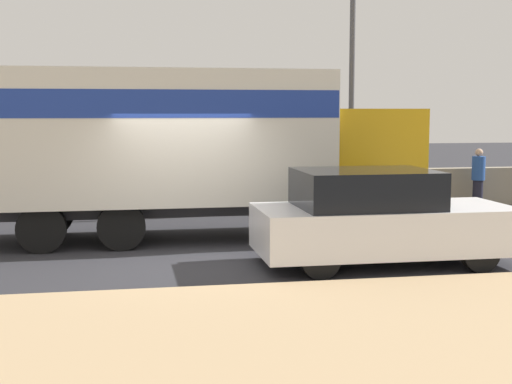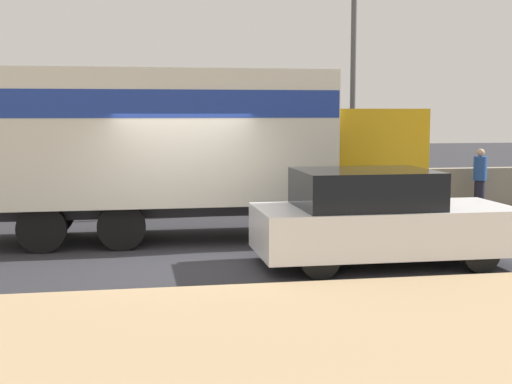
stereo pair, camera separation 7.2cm
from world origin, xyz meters
name	(u,v)px [view 2 (the right image)]	position (x,y,z in m)	size (l,w,h in m)	color
ground_plane	(188,259)	(0.00, 0.00, 0.00)	(80.00, 80.00, 0.00)	#2D2D33
dirt_shoulder_foreground	(234,375)	(0.00, -5.57, 0.02)	(60.00, 6.97, 0.04)	tan
stone_wall_backdrop	(169,193)	(0.00, 5.72, 0.51)	(60.00, 0.35, 1.01)	gray
street_lamp	(353,75)	(4.64, 5.32, 3.43)	(0.56, 0.28, 5.80)	#4C4C51
box_truck	(181,140)	(0.04, 2.00, 1.97)	(8.91, 2.48, 3.32)	gold
car_hatchback	(379,219)	(3.09, -1.02, 0.78)	(4.24, 1.83, 1.59)	silver
pedestrian	(480,178)	(8.03, 5.03, 0.81)	(0.34, 0.34, 1.57)	#1E1E2D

